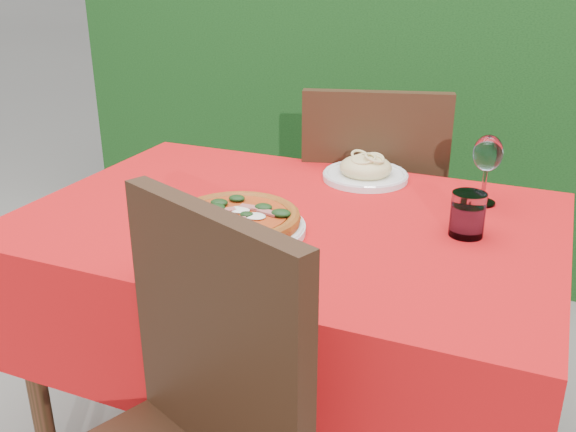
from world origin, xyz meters
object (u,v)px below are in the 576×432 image
at_px(chair_far, 371,210).
at_px(pasta_plate, 365,171).
at_px(water_glass, 467,217).
at_px(wine_glass, 488,156).
at_px(pizza_plate, 237,221).
at_px(fork, 164,209).

bearing_deg(chair_far, pasta_plate, 84.63).
distance_m(water_glass, wine_glass, 0.23).
height_order(chair_far, pizza_plate, chair_far).
bearing_deg(fork, pizza_plate, -31.92).
height_order(wine_glass, fork, wine_glass).
bearing_deg(pizza_plate, chair_far, 81.10).
xyz_separation_m(wine_glass, fork, (-0.71, -0.35, -0.12)).
height_order(water_glass, fork, water_glass).
height_order(pasta_plate, water_glass, water_glass).
distance_m(pizza_plate, pasta_plate, 0.49).
bearing_deg(pasta_plate, fork, -133.14).
distance_m(pizza_plate, fork, 0.23).
distance_m(chair_far, fork, 0.78).
xyz_separation_m(pizza_plate, pasta_plate, (0.16, 0.46, -0.00)).
height_order(pasta_plate, fork, pasta_plate).
height_order(chair_far, pasta_plate, chair_far).
height_order(pasta_plate, wine_glass, wine_glass).
distance_m(chair_far, water_glass, 0.69).
bearing_deg(chair_far, water_glass, 108.36).
bearing_deg(wine_glass, fork, -153.99).
bearing_deg(water_glass, pizza_plate, -158.79).
height_order(chair_far, wine_glass, chair_far).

